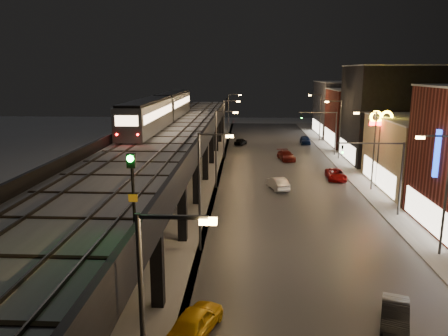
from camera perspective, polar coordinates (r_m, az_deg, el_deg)
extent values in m
cube|color=#46474D|center=(54.62, 7.87, -1.64)|extent=(17.00, 120.00, 0.06)
cube|color=#9FA1A8|center=(56.39, 18.05, -1.66)|extent=(4.00, 120.00, 0.14)
cube|color=#9FA1A8|center=(55.08, -6.27, -1.47)|extent=(11.00, 120.00, 0.06)
cube|color=black|center=(51.05, -6.95, 4.00)|extent=(9.00, 100.00, 1.00)
cube|color=black|center=(27.98, -24.03, -11.00)|extent=(0.70, 0.70, 5.30)
cube|color=black|center=(25.60, -8.72, -12.22)|extent=(0.70, 0.70, 5.30)
cube|color=black|center=(25.66, -17.08, -6.58)|extent=(8.00, 0.60, 0.50)
cube|color=black|center=(36.58, -17.06, -4.97)|extent=(0.70, 0.70, 5.30)
cube|color=black|center=(34.79, -5.47, -5.35)|extent=(0.70, 0.70, 5.30)
cube|color=black|center=(34.84, -11.59, -1.26)|extent=(8.00, 0.60, 0.50)
cube|color=black|center=(45.75, -12.88, -1.24)|extent=(0.70, 0.70, 5.30)
cube|color=black|center=(44.33, -3.63, -1.39)|extent=(0.70, 0.70, 5.30)
cube|color=black|center=(44.37, -8.43, 1.82)|extent=(8.00, 0.60, 0.50)
cube|color=black|center=(55.21, -10.13, 1.22)|extent=(0.70, 0.70, 5.30)
cube|color=black|center=(54.04, -2.46, 1.17)|extent=(0.70, 0.70, 5.30)
cube|color=black|center=(54.07, -6.40, 3.80)|extent=(8.00, 0.60, 0.50)
cube|color=black|center=(64.83, -8.18, 2.96)|extent=(0.70, 0.70, 5.30)
cube|color=black|center=(63.84, -1.64, 2.94)|extent=(0.70, 0.70, 5.30)
cube|color=black|center=(63.86, -4.98, 5.17)|extent=(8.00, 0.60, 0.50)
cube|color=black|center=(74.55, -6.74, 4.25)|extent=(0.70, 0.70, 5.30)
cube|color=black|center=(73.69, -1.04, 4.24)|extent=(0.70, 0.70, 5.30)
cube|color=black|center=(73.71, -3.93, 6.17)|extent=(8.00, 0.60, 0.50)
cube|color=black|center=(84.34, -5.62, 5.24)|extent=(0.70, 0.70, 5.30)
cube|color=black|center=(83.58, -0.58, 5.23)|extent=(0.70, 0.70, 5.30)
cube|color=black|center=(83.60, -3.13, 6.94)|extent=(8.00, 0.60, 0.50)
cube|color=black|center=(94.17, -4.74, 6.02)|extent=(0.70, 0.70, 5.30)
cube|color=black|center=(93.49, -0.21, 6.01)|extent=(0.70, 0.70, 5.30)
cube|color=black|center=(93.51, -2.50, 7.54)|extent=(8.00, 0.60, 0.50)
cube|color=#B2B7C1|center=(50.96, -6.96, 4.65)|extent=(8.40, 100.00, 0.16)
cube|color=#332D28|center=(51.59, -10.51, 4.80)|extent=(0.08, 98.00, 0.16)
cube|color=#332D28|center=(51.27, -8.94, 4.81)|extent=(0.08, 98.00, 0.16)
cube|color=#332D28|center=(50.74, -5.54, 4.83)|extent=(0.08, 98.00, 0.16)
cube|color=#332D28|center=(50.55, -3.92, 4.83)|extent=(0.08, 98.00, 0.16)
cube|color=black|center=(22.60, -19.85, -5.80)|extent=(7.80, 0.24, 0.06)
cube|color=black|center=(37.40, -10.56, 1.83)|extent=(7.80, 0.24, 0.06)
cube|color=black|center=(52.90, -6.60, 5.06)|extent=(7.80, 0.24, 0.06)
cube|color=black|center=(68.64, -4.44, 6.82)|extent=(7.80, 0.24, 0.06)
cube|color=black|center=(84.47, -3.07, 7.91)|extent=(7.80, 0.24, 0.06)
cube|color=black|center=(50.35, -2.07, 5.17)|extent=(0.30, 100.00, 1.10)
cube|color=black|center=(51.82, -11.74, 5.13)|extent=(0.30, 100.00, 1.10)
cube|color=#FFEECE|center=(40.62, 24.97, -5.42)|extent=(0.10, 9.60, 2.40)
cube|color=#948262|center=(54.95, 25.68, 1.55)|extent=(12.00, 15.00, 8.00)
cube|color=#FFEECE|center=(53.36, 19.44, -0.85)|extent=(0.10, 12.00, 2.40)
cube|color=#B2B7C1|center=(54.40, 26.09, 5.77)|extent=(12.20, 15.20, 0.16)
cube|color=black|center=(69.43, 20.89, 6.52)|extent=(12.00, 13.00, 14.00)
cube|color=#FFEECE|center=(68.52, 15.72, 2.24)|extent=(0.10, 10.40, 2.40)
cube|color=#B2B7C1|center=(69.14, 21.35, 12.36)|extent=(12.20, 13.20, 0.16)
cube|color=#541E1B|center=(82.98, 17.85, 6.21)|extent=(12.00, 12.00, 10.00)
cube|color=#FFEECE|center=(82.05, 13.59, 4.00)|extent=(0.10, 9.60, 2.40)
cube|color=#B2B7C1|center=(82.63, 18.08, 9.71)|extent=(12.20, 12.20, 0.16)
cube|color=#33343C|center=(96.47, 15.75, 7.45)|extent=(12.00, 16.00, 11.00)
cube|color=#FFEECE|center=(95.71, 12.07, 5.26)|extent=(0.10, 12.80, 2.40)
cube|color=#B2B7C1|center=(96.18, 15.95, 10.76)|extent=(12.20, 16.20, 0.16)
cube|color=#38383A|center=(13.67, -6.71, -6.38)|extent=(2.20, 0.12, 0.12)
cube|color=#FFBC59|center=(13.58, -2.08, -6.98)|extent=(0.55, 0.28, 0.18)
cylinder|color=#38383A|center=(32.16, -3.22, -3.37)|extent=(0.18, 0.18, 9.00)
cube|color=#38383A|center=(31.14, -1.30, 4.40)|extent=(2.20, 0.12, 0.12)
cube|color=#FFBC59|center=(31.10, 0.73, 4.17)|extent=(0.55, 0.28, 0.18)
cylinder|color=#38383A|center=(35.07, 26.97, -3.40)|extent=(0.18, 0.18, 9.00)
cube|color=#38383A|center=(33.78, 26.00, 3.78)|extent=(2.20, 0.12, 0.12)
cube|color=#FFBC59|center=(33.38, 24.24, 3.64)|extent=(0.55, 0.28, 0.18)
cylinder|color=#38383A|center=(49.65, -1.06, 2.33)|extent=(0.18, 0.18, 9.00)
cube|color=#38383A|center=(49.00, 0.22, 7.39)|extent=(2.20, 0.12, 0.12)
cube|color=#FFBC59|center=(48.97, 1.51, 7.24)|extent=(0.55, 0.28, 0.18)
cylinder|color=#38383A|center=(51.59, 18.98, 2.03)|extent=(0.18, 0.18, 9.00)
cube|color=#38383A|center=(50.72, 18.13, 6.95)|extent=(2.20, 0.12, 0.12)
cube|color=#FFBC59|center=(50.45, 16.91, 6.87)|extent=(0.55, 0.28, 0.18)
cylinder|color=#38383A|center=(67.41, -0.02, 5.05)|extent=(0.18, 0.18, 9.00)
cube|color=#38383A|center=(66.93, 0.93, 8.78)|extent=(2.20, 0.12, 0.12)
cube|color=#FFBC59|center=(66.91, 1.88, 8.67)|extent=(0.55, 0.28, 0.18)
cylinder|color=#38383A|center=(68.85, 14.91, 4.78)|extent=(0.18, 0.18, 9.00)
cube|color=#38383A|center=(68.20, 14.20, 8.47)|extent=(2.20, 0.12, 0.12)
cube|color=#FFBC59|center=(68.00, 13.28, 8.41)|extent=(0.55, 0.28, 0.18)
cylinder|color=#38383A|center=(85.27, 0.58, 6.63)|extent=(0.18, 0.18, 9.00)
cube|color=#38383A|center=(84.89, 1.34, 9.58)|extent=(2.20, 0.12, 0.12)
cube|color=#FFBC59|center=(84.88, 2.09, 9.49)|extent=(0.55, 0.28, 0.18)
cylinder|color=#38383A|center=(86.41, 12.47, 6.41)|extent=(0.18, 0.18, 9.00)
cube|color=#38383A|center=(85.90, 11.87, 9.35)|extent=(2.20, 0.12, 0.12)
cube|color=#FFBC59|center=(85.74, 11.13, 9.30)|extent=(0.55, 0.28, 0.18)
cylinder|color=#38383A|center=(43.40, 22.10, -1.45)|extent=(0.20, 0.20, 7.00)
cube|color=#38383A|center=(41.84, 18.60, 3.08)|extent=(6.00, 0.12, 0.12)
imported|color=black|center=(41.31, 15.21, 2.48)|extent=(0.20, 0.16, 1.00)
sphere|color=#0CFF26|center=(41.21, 15.23, 2.10)|extent=(0.18, 0.18, 0.18)
cylinder|color=#38383A|center=(71.89, 14.38, 4.32)|extent=(0.20, 0.20, 7.00)
cube|color=#38383A|center=(70.96, 12.13, 7.10)|extent=(6.00, 0.12, 0.12)
imported|color=black|center=(70.65, 10.10, 6.75)|extent=(0.20, 0.16, 1.00)
sphere|color=#0CFF26|center=(70.53, 10.11, 6.54)|extent=(0.18, 0.18, 0.18)
cube|color=gray|center=(50.46, -9.99, 6.62)|extent=(2.88, 17.41, 3.28)
cube|color=black|center=(50.31, -10.07, 8.62)|extent=(2.59, 16.91, 0.25)
cube|color=beige|center=(50.76, -11.62, 7.10)|extent=(0.05, 15.92, 0.90)
cube|color=beige|center=(50.11, -8.38, 7.15)|extent=(0.05, 15.92, 0.90)
cube|color=gray|center=(68.35, -6.62, 8.24)|extent=(2.88, 17.41, 3.28)
cube|color=black|center=(68.24, -6.66, 9.72)|extent=(2.59, 16.91, 0.25)
cube|color=beige|center=(68.57, -7.84, 8.59)|extent=(0.05, 15.92, 0.90)
cube|color=beige|center=(68.09, -5.41, 8.63)|extent=(0.05, 15.92, 0.90)
cube|color=beige|center=(42.00, -12.62, 6.03)|extent=(2.19, 0.05, 0.99)
sphere|color=#FF0C0C|center=(42.41, -13.84, 4.27)|extent=(0.20, 0.20, 0.20)
sphere|color=#FF0C0C|center=(41.89, -11.23, 4.29)|extent=(0.20, 0.20, 0.20)
cylinder|color=black|center=(18.90, -11.76, -3.13)|extent=(0.13, 0.13, 3.34)
cube|color=black|center=(18.46, -12.05, 0.93)|extent=(0.36, 0.20, 0.61)
sphere|color=#0CFF26|center=(18.33, -12.16, 1.20)|extent=(0.29, 0.29, 0.29)
cube|color=yellow|center=(18.87, -11.81, -3.87)|extent=(0.39, 0.04, 0.33)
imported|color=#F0B110|center=(23.84, -3.68, -19.37)|extent=(2.96, 4.55, 1.44)
imported|color=white|center=(50.29, 7.02, -2.05)|extent=(2.59, 4.57, 1.43)
imported|color=black|center=(80.22, 2.19, 3.45)|extent=(2.62, 3.95, 1.25)
imported|color=black|center=(25.90, 21.42, -17.65)|extent=(2.57, 4.20, 1.31)
imported|color=maroon|center=(56.09, 14.40, -0.88)|extent=(2.35, 4.81, 1.32)
imported|color=maroon|center=(66.85, 8.11, 1.56)|extent=(2.84, 5.12, 1.40)
imported|color=#0E1C48|center=(82.50, 10.56, 3.59)|extent=(1.97, 4.48, 1.50)
cylinder|color=#38383A|center=(53.46, 19.50, 1.37)|extent=(0.24, 0.24, 7.22)
cube|color=#FF0C0C|center=(52.89, 19.80, 5.50)|extent=(2.53, 0.25, 0.45)
torus|color=yellow|center=(52.65, 19.25, 6.30)|extent=(1.48, 0.39, 1.46)
torus|color=yellow|center=(52.99, 20.47, 6.25)|extent=(1.48, 0.39, 1.46)
cylinder|color=#38383A|center=(39.63, 26.40, -4.39)|extent=(0.28, 0.28, 5.31)
cube|color=#0F39E4|center=(38.70, 27.01, 1.65)|extent=(1.70, 0.35, 3.83)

